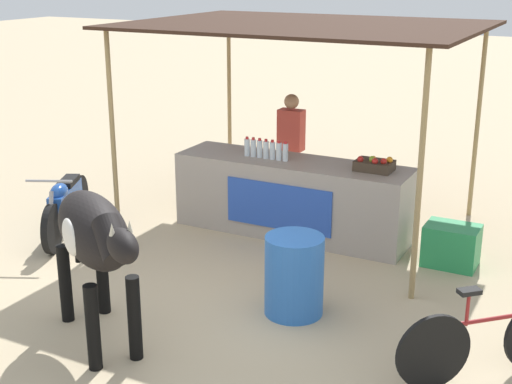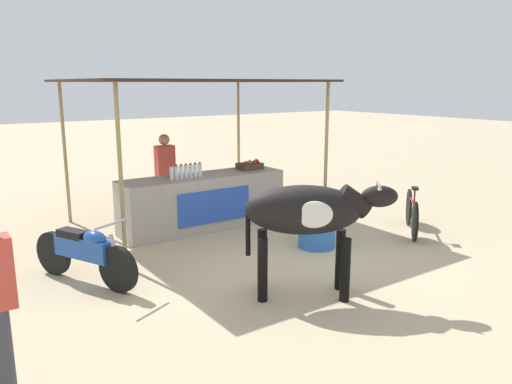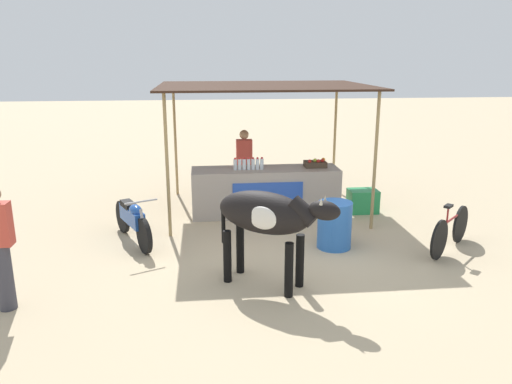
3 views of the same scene
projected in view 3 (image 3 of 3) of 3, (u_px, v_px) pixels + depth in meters
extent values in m
plane|color=tan|center=(282.00, 254.00, 8.30)|extent=(60.00, 60.00, 0.00)
cube|color=#9E9389|center=(265.00, 191.00, 10.28)|extent=(3.00, 0.80, 0.96)
cube|color=#264CB2|center=(268.00, 197.00, 9.89)|extent=(1.40, 0.02, 0.58)
cube|color=#382319|center=(264.00, 86.00, 10.01)|extent=(4.20, 3.20, 0.04)
cylinder|color=#997F51|center=(167.00, 166.00, 8.78)|extent=(0.06, 0.06, 2.60)
cylinder|color=#997F51|center=(375.00, 162.00, 9.16)|extent=(0.06, 0.06, 2.60)
cylinder|color=#997F51|center=(175.00, 140.00, 11.54)|extent=(0.06, 0.06, 2.60)
cylinder|color=#997F51|center=(335.00, 137.00, 11.93)|extent=(0.06, 0.06, 2.60)
cylinder|color=silver|center=(235.00, 165.00, 10.01)|extent=(0.07, 0.07, 0.22)
cylinder|color=red|center=(235.00, 158.00, 9.98)|extent=(0.04, 0.04, 0.03)
cylinder|color=silver|center=(240.00, 164.00, 10.02)|extent=(0.07, 0.07, 0.22)
cylinder|color=red|center=(240.00, 158.00, 9.99)|extent=(0.04, 0.04, 0.03)
cylinder|color=silver|center=(244.00, 164.00, 10.03)|extent=(0.07, 0.07, 0.22)
cylinder|color=red|center=(244.00, 158.00, 10.00)|extent=(0.04, 0.04, 0.03)
cylinder|color=silver|center=(249.00, 164.00, 10.04)|extent=(0.07, 0.07, 0.22)
cylinder|color=red|center=(249.00, 158.00, 10.01)|extent=(0.04, 0.04, 0.03)
cylinder|color=silver|center=(253.00, 164.00, 10.05)|extent=(0.07, 0.07, 0.22)
cylinder|color=red|center=(253.00, 158.00, 10.02)|extent=(0.04, 0.04, 0.03)
cylinder|color=silver|center=(257.00, 164.00, 10.06)|extent=(0.07, 0.07, 0.22)
cylinder|color=red|center=(257.00, 158.00, 10.03)|extent=(0.04, 0.04, 0.03)
cylinder|color=silver|center=(262.00, 164.00, 10.07)|extent=(0.07, 0.07, 0.22)
cylinder|color=red|center=(262.00, 158.00, 10.04)|extent=(0.04, 0.04, 0.03)
cube|color=#3F3326|center=(315.00, 164.00, 10.29)|extent=(0.44, 0.32, 0.12)
sphere|color=#B21E19|center=(310.00, 161.00, 10.15)|extent=(0.08, 0.08, 0.08)
sphere|color=#B21E19|center=(318.00, 161.00, 10.17)|extent=(0.08, 0.08, 0.08)
sphere|color=#B21E19|center=(322.00, 161.00, 10.22)|extent=(0.08, 0.08, 0.08)
sphere|color=#8CB22D|center=(315.00, 160.00, 10.23)|extent=(0.08, 0.08, 0.08)
sphere|color=orange|center=(323.00, 160.00, 10.31)|extent=(0.08, 0.08, 0.08)
sphere|color=orange|center=(315.00, 160.00, 10.24)|extent=(0.08, 0.08, 0.08)
cylinder|color=#383842|center=(244.00, 185.00, 10.97)|extent=(0.22, 0.22, 0.88)
cube|color=#BF3F33|center=(244.00, 152.00, 10.78)|extent=(0.34, 0.20, 0.56)
sphere|color=#A87A56|center=(244.00, 135.00, 10.68)|extent=(0.20, 0.20, 0.20)
cube|color=#268C4C|center=(363.00, 201.00, 10.46)|extent=(0.60, 0.44, 0.48)
cylinder|color=blue|center=(334.00, 225.00, 8.48)|extent=(0.58, 0.58, 0.81)
ellipsoid|color=black|center=(263.00, 212.00, 6.93)|extent=(1.45, 1.23, 0.60)
cylinder|color=black|center=(300.00, 261.00, 7.04)|extent=(0.12, 0.12, 0.78)
cylinder|color=black|center=(289.00, 270.00, 6.73)|extent=(0.12, 0.12, 0.78)
cylinder|color=black|center=(240.00, 248.00, 7.50)|extent=(0.12, 0.12, 0.78)
cylinder|color=black|center=(227.00, 256.00, 7.19)|extent=(0.12, 0.12, 0.78)
cylinder|color=black|center=(303.00, 212.00, 6.63)|extent=(0.51, 0.45, 0.41)
ellipsoid|color=black|center=(324.00, 210.00, 6.47)|extent=(0.49, 0.43, 0.26)
cone|color=beige|center=(325.00, 199.00, 6.50)|extent=(0.05, 0.05, 0.10)
cone|color=beige|center=(321.00, 201.00, 6.39)|extent=(0.05, 0.05, 0.10)
cylinder|color=black|center=(223.00, 223.00, 7.31)|extent=(0.06, 0.06, 0.60)
ellipsoid|color=silver|center=(262.00, 218.00, 6.70)|extent=(0.42, 0.33, 0.32)
cylinder|color=black|center=(144.00, 236.00, 8.26)|extent=(0.33, 0.58, 0.60)
cylinder|color=black|center=(123.00, 217.00, 9.25)|extent=(0.33, 0.58, 0.60)
cube|color=#1E4799|center=(132.00, 216.00, 8.71)|extent=(0.55, 0.89, 0.28)
ellipsoid|color=#1E4799|center=(136.00, 210.00, 8.49)|extent=(0.33, 0.41, 0.20)
cube|color=black|center=(128.00, 205.00, 8.82)|extent=(0.35, 0.47, 0.10)
cylinder|color=#99999E|center=(141.00, 202.00, 8.15)|extent=(0.51, 0.26, 0.03)
cylinder|color=#99999E|center=(143.00, 224.00, 8.23)|extent=(0.13, 0.20, 0.49)
cylinder|color=black|center=(460.00, 224.00, 8.74)|extent=(0.50, 0.49, 0.66)
cylinder|color=black|center=(439.00, 240.00, 8.01)|extent=(0.50, 0.49, 0.66)
cylinder|color=maroon|center=(452.00, 219.00, 8.32)|extent=(0.64, 0.62, 0.04)
cylinder|color=maroon|center=(448.00, 215.00, 8.12)|extent=(0.03, 0.03, 0.28)
cube|color=black|center=(449.00, 206.00, 8.08)|extent=(0.20, 0.20, 0.04)
cylinder|color=#383842|center=(4.00, 277.00, 6.39)|extent=(0.22, 0.22, 0.88)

